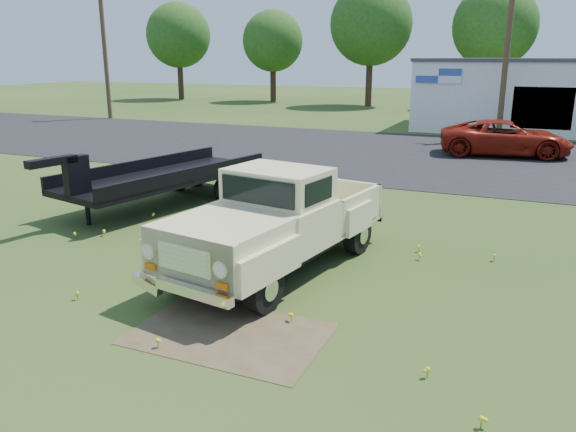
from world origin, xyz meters
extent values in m
plane|color=#264115|center=(0.00, 0.00, 0.00)|extent=(140.00, 140.00, 0.00)
cube|color=black|center=(0.00, 15.00, 0.00)|extent=(90.00, 14.00, 0.02)
cube|color=#4B3C28|center=(1.50, -3.00, 0.00)|extent=(3.00, 2.00, 0.01)
cube|color=#4B3C28|center=(-2.00, 3.50, 0.00)|extent=(2.20, 1.60, 0.01)
cube|color=silver|center=(6.00, 27.00, 2.00)|extent=(14.00, 8.00, 4.00)
cube|color=#3F3F44|center=(6.00, 27.00, 4.05)|extent=(14.20, 8.20, 0.20)
cube|color=black|center=(6.00, 23.05, 1.60)|extent=(3.00, 0.10, 2.20)
cube|color=white|center=(0.50, 22.95, 3.20)|extent=(2.50, 0.08, 0.80)
cylinder|color=#4A3522|center=(-22.00, 22.00, 4.50)|extent=(0.30, 0.30, 9.00)
cylinder|color=#4A3522|center=(4.00, 22.00, 4.50)|extent=(0.30, 0.30, 9.00)
cylinder|color=#39241A|center=(-28.00, 40.00, 1.80)|extent=(0.56, 0.56, 3.60)
sphere|color=#204914|center=(-28.00, 40.00, 6.32)|extent=(6.40, 6.40, 6.40)
cylinder|color=#39241A|center=(-18.00, 41.00, 1.62)|extent=(0.56, 0.56, 3.24)
sphere|color=#204914|center=(-18.00, 41.00, 5.69)|extent=(5.76, 5.76, 5.76)
cylinder|color=#39241A|center=(-8.00, 39.50, 1.98)|extent=(0.56, 0.56, 3.96)
sphere|color=#204914|center=(-8.00, 39.50, 6.95)|extent=(7.04, 7.04, 7.04)
cylinder|color=#39241A|center=(2.00, 40.50, 1.89)|extent=(0.56, 0.56, 3.78)
sphere|color=#204914|center=(2.00, 40.50, 6.64)|extent=(6.72, 6.72, 6.72)
imported|color=maroon|center=(4.56, 16.44, 0.77)|extent=(5.87, 3.39, 1.54)
camera|label=1|loc=(5.52, -10.00, 4.22)|focal=35.00mm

